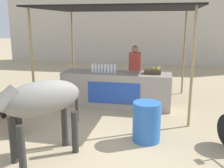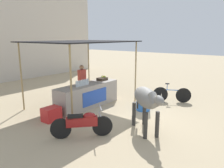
{
  "view_description": "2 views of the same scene",
  "coord_description": "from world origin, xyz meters",
  "px_view_note": "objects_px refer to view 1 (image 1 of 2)",
  "views": [
    {
      "loc": [
        1.3,
        -4.78,
        2.32
      ],
      "look_at": [
        0.09,
        1.13,
        0.89
      ],
      "focal_mm": 42.0,
      "sensor_mm": 36.0,
      "label": 1
    },
    {
      "loc": [
        -6.32,
        -4.0,
        2.89
      ],
      "look_at": [
        -0.08,
        0.86,
        1.16
      ],
      "focal_mm": 35.0,
      "sensor_mm": 36.0,
      "label": 2
    }
  ],
  "objects_px": {
    "stall_counter": "(116,89)",
    "motorcycle_parked": "(8,107)",
    "vendor_behind_counter": "(135,72)",
    "cooler_box": "(51,95)",
    "cow": "(39,102)",
    "fruit_crate": "(153,71)",
    "water_barrel": "(147,122)"
  },
  "relations": [
    {
      "from": "fruit_crate",
      "to": "motorcycle_parked",
      "type": "xyz_separation_m",
      "value": [
        -3.16,
        -1.93,
        -0.6
      ]
    },
    {
      "from": "cooler_box",
      "to": "motorcycle_parked",
      "type": "relative_size",
      "value": 0.44
    },
    {
      "from": "water_barrel",
      "to": "stall_counter",
      "type": "bearing_deg",
      "value": 115.75
    },
    {
      "from": "stall_counter",
      "to": "cooler_box",
      "type": "relative_size",
      "value": 5.0
    },
    {
      "from": "stall_counter",
      "to": "motorcycle_parked",
      "type": "bearing_deg",
      "value": -139.07
    },
    {
      "from": "vendor_behind_counter",
      "to": "cow",
      "type": "relative_size",
      "value": 1.0
    },
    {
      "from": "cooler_box",
      "to": "water_barrel",
      "type": "distance_m",
      "value": 3.54
    },
    {
      "from": "stall_counter",
      "to": "vendor_behind_counter",
      "type": "xyz_separation_m",
      "value": [
        0.42,
        0.75,
        0.37
      ]
    },
    {
      "from": "vendor_behind_counter",
      "to": "cooler_box",
      "type": "xyz_separation_m",
      "value": [
        -2.35,
        -0.85,
        -0.61
      ]
    },
    {
      "from": "vendor_behind_counter",
      "to": "water_barrel",
      "type": "relative_size",
      "value": 2.07
    },
    {
      "from": "fruit_crate",
      "to": "cow",
      "type": "bearing_deg",
      "value": -118.24
    },
    {
      "from": "vendor_behind_counter",
      "to": "cooler_box",
      "type": "distance_m",
      "value": 2.58
    },
    {
      "from": "cow",
      "to": "water_barrel",
      "type": "bearing_deg",
      "value": 31.9
    },
    {
      "from": "motorcycle_parked",
      "to": "cooler_box",
      "type": "bearing_deg",
      "value": 82.74
    },
    {
      "from": "stall_counter",
      "to": "cooler_box",
      "type": "xyz_separation_m",
      "value": [
        -1.94,
        -0.1,
        -0.24
      ]
    },
    {
      "from": "stall_counter",
      "to": "water_barrel",
      "type": "bearing_deg",
      "value": -64.25
    },
    {
      "from": "vendor_behind_counter",
      "to": "cow",
      "type": "bearing_deg",
      "value": -106.21
    },
    {
      "from": "stall_counter",
      "to": "cooler_box",
      "type": "distance_m",
      "value": 1.95
    },
    {
      "from": "cow",
      "to": "motorcycle_parked",
      "type": "xyz_separation_m",
      "value": [
        -1.45,
        1.27,
        -0.6
      ]
    },
    {
      "from": "water_barrel",
      "to": "cooler_box",
      "type": "bearing_deg",
      "value": 146.05
    },
    {
      "from": "cooler_box",
      "to": "motorcycle_parked",
      "type": "xyz_separation_m",
      "value": [
        -0.23,
        -1.78,
        0.19
      ]
    },
    {
      "from": "vendor_behind_counter",
      "to": "cow",
      "type": "distance_m",
      "value": 4.06
    },
    {
      "from": "cow",
      "to": "vendor_behind_counter",
      "type": "bearing_deg",
      "value": 73.79
    },
    {
      "from": "cooler_box",
      "to": "cow",
      "type": "relative_size",
      "value": 0.36
    },
    {
      "from": "stall_counter",
      "to": "fruit_crate",
      "type": "distance_m",
      "value": 1.14
    },
    {
      "from": "cooler_box",
      "to": "motorcycle_parked",
      "type": "bearing_deg",
      "value": -97.26
    },
    {
      "from": "stall_counter",
      "to": "motorcycle_parked",
      "type": "xyz_separation_m",
      "value": [
        -2.16,
        -1.87,
        -0.05
      ]
    },
    {
      "from": "motorcycle_parked",
      "to": "cow",
      "type": "bearing_deg",
      "value": -41.18
    },
    {
      "from": "motorcycle_parked",
      "to": "stall_counter",
      "type": "bearing_deg",
      "value": 40.93
    },
    {
      "from": "cooler_box",
      "to": "fruit_crate",
      "type": "bearing_deg",
      "value": 2.96
    },
    {
      "from": "stall_counter",
      "to": "water_barrel",
      "type": "xyz_separation_m",
      "value": [
        1.0,
        -2.07,
        -0.08
      ]
    },
    {
      "from": "cooler_box",
      "to": "motorcycle_parked",
      "type": "distance_m",
      "value": 1.8
    }
  ]
}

